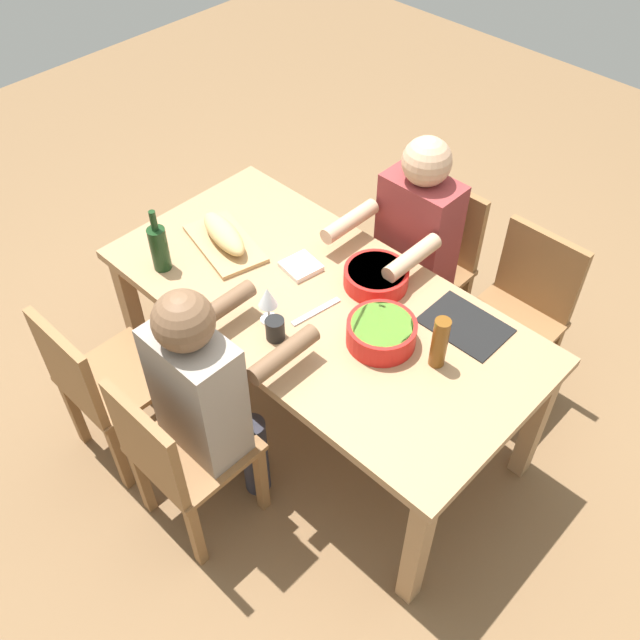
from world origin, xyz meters
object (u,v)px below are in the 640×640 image
Objects in this scene: chair_near_center at (431,258)px; chair_far_right at (100,382)px; wine_bottle at (159,247)px; chair_near_left at (520,309)px; dining_table at (320,315)px; chair_far_center at (176,455)px; diner_far_center at (208,391)px; serving_bowl_greens at (376,276)px; napkin_stack at (301,266)px; cutting_board at (225,244)px; bread_loaf at (224,234)px; cup_far_center at (275,329)px; diner_near_center at (411,241)px; beer_bottle at (440,343)px; serving_bowl_salad at (381,332)px; wine_glass at (268,298)px.

chair_near_center and chair_far_right have the same top height.
wine_bottle is (0.12, -0.46, 0.37)m from chair_far_right.
dining_table is at bearing 57.03° from chair_near_left.
diner_far_center reaches higher than chair_far_center.
dining_table is 0.28m from serving_bowl_greens.
wine_bottle is (0.62, 1.08, 0.37)m from chair_near_center.
dining_table is at bearing 156.46° from napkin_stack.
wine_bottle is (0.08, 0.27, 0.10)m from cutting_board.
bread_loaf is 0.37m from napkin_stack.
chair_near_left is 9.22× the size of cup_far_center.
diner_far_center is at bearing 69.79° from chair_near_left.
napkin_stack is at bearing 69.14° from diner_near_center.
beer_bottle is (-1.07, -0.10, 0.10)m from cutting_board.
chair_near_left is at bearing -135.20° from napkin_stack.
serving_bowl_salad is 0.45m from wine_glass.
chair_far_right is 3.20× the size of serving_bowl_greens.
napkin_stack is at bearing -136.96° from wine_bottle.
beer_bottle reaches higher than chair_near_left.
chair_far_center is 0.85m from wine_bottle.
chair_near_center is 1.02m from bread_loaf.
serving_bowl_greens is 0.32m from napkin_stack.
wine_glass reaches higher than serving_bowl_greens.
bread_loaf is 1.93× the size of wine_glass.
chair_far_right is 0.58m from diner_far_center.
serving_bowl_greens is at bearing 53.34° from chair_near_left.
serving_bowl_greens reaches higher than napkin_stack.
beer_bottle is 0.66m from wine_glass.
chair_near_center is at bearing -123.44° from bread_loaf.
wine_bottle is at bearing -36.76° from chair_far_center.
wine_glass is at bearing 159.46° from bread_loaf.
chair_far_right is at bearing 38.88° from beer_bottle.
wine_glass is at bearing 69.31° from serving_bowl_greens.
serving_bowl_greens reaches higher than dining_table.
diner_near_center reaches higher than beer_bottle.
wine_glass reaches higher than cup_far_center.
diner_far_center is 4.52× the size of serving_bowl_greens.
bread_loaf is at bearing 56.56° from chair_near_center.
chair_near_left is at bearing -107.97° from chair_far_center.
chair_near_left is 6.07× the size of napkin_stack.
diner_far_center reaches higher than bread_loaf.
chair_near_left is 2.12× the size of cutting_board.
chair_near_center is 0.96m from beer_bottle.
chair_far_right and chair_far_center have the same top height.
napkin_stack reaches higher than dining_table.
chair_near_center is 1.08m from cup_far_center.
dining_table is at bearing -90.00° from diner_far_center.
beer_bottle is at bearing -173.34° from dining_table.
chair_near_left is 2.66× the size of bread_loaf.
wine_glass is (0.07, 0.80, 0.16)m from diner_near_center.
wine_glass is at bearing 85.91° from chair_near_center.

